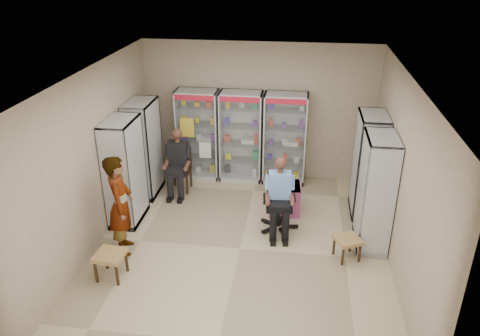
# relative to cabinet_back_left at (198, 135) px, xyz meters

# --- Properties ---
(floor) EXTENTS (6.00, 6.00, 0.00)m
(floor) POSITION_rel_cabinet_back_left_xyz_m (1.30, -2.73, -1.00)
(floor) COLOR tan
(floor) RESTS_ON ground
(room_shell) EXTENTS (5.02, 6.02, 3.01)m
(room_shell) POSITION_rel_cabinet_back_left_xyz_m (1.30, -2.73, 0.97)
(room_shell) COLOR tan
(room_shell) RESTS_ON ground
(cabinet_back_left) EXTENTS (0.90, 0.50, 2.00)m
(cabinet_back_left) POSITION_rel_cabinet_back_left_xyz_m (0.00, 0.00, 0.00)
(cabinet_back_left) COLOR #ACAEB4
(cabinet_back_left) RESTS_ON floor
(cabinet_back_mid) EXTENTS (0.90, 0.50, 2.00)m
(cabinet_back_mid) POSITION_rel_cabinet_back_left_xyz_m (0.95, 0.00, 0.00)
(cabinet_back_mid) COLOR silver
(cabinet_back_mid) RESTS_ON floor
(cabinet_back_right) EXTENTS (0.90, 0.50, 2.00)m
(cabinet_back_right) POSITION_rel_cabinet_back_left_xyz_m (1.90, 0.00, 0.00)
(cabinet_back_right) COLOR silver
(cabinet_back_right) RESTS_ON floor
(cabinet_right_far) EXTENTS (0.90, 0.50, 2.00)m
(cabinet_right_far) POSITION_rel_cabinet_back_left_xyz_m (3.53, -1.13, 0.00)
(cabinet_right_far) COLOR #A4A7AB
(cabinet_right_far) RESTS_ON floor
(cabinet_right_near) EXTENTS (0.90, 0.50, 2.00)m
(cabinet_right_near) POSITION_rel_cabinet_back_left_xyz_m (3.53, -2.23, 0.00)
(cabinet_right_near) COLOR #B6BABE
(cabinet_right_near) RESTS_ON floor
(cabinet_left_far) EXTENTS (0.90, 0.50, 2.00)m
(cabinet_left_far) POSITION_rel_cabinet_back_left_xyz_m (-0.93, -0.93, 0.00)
(cabinet_left_far) COLOR silver
(cabinet_left_far) RESTS_ON floor
(cabinet_left_near) EXTENTS (0.90, 0.50, 2.00)m
(cabinet_left_near) POSITION_rel_cabinet_back_left_xyz_m (-0.93, -2.03, 0.00)
(cabinet_left_near) COLOR #BBBCC3
(cabinet_left_near) RESTS_ON floor
(wooden_chair) EXTENTS (0.42, 0.42, 0.94)m
(wooden_chair) POSITION_rel_cabinet_back_left_xyz_m (-0.25, -0.73, -0.53)
(wooden_chair) COLOR black
(wooden_chair) RESTS_ON floor
(seated_customer) EXTENTS (0.44, 0.60, 1.34)m
(seated_customer) POSITION_rel_cabinet_back_left_xyz_m (-0.25, -0.78, -0.33)
(seated_customer) COLOR black
(seated_customer) RESTS_ON floor
(office_chair) EXTENTS (0.65, 0.65, 1.08)m
(office_chair) POSITION_rel_cabinet_back_left_xyz_m (1.91, -1.98, -0.46)
(office_chair) COLOR black
(office_chair) RESTS_ON floor
(seated_shopkeeper) EXTENTS (0.51, 0.67, 1.37)m
(seated_shopkeeper) POSITION_rel_cabinet_back_left_xyz_m (1.91, -2.03, -0.31)
(seated_shopkeeper) COLOR #659FC8
(seated_shopkeeper) RESTS_ON floor
(pink_trunk) EXTENTS (0.63, 0.61, 0.57)m
(pink_trunk) POSITION_rel_cabinet_back_left_xyz_m (1.98, -1.33, -0.72)
(pink_trunk) COLOR #A84372
(pink_trunk) RESTS_ON floor
(tea_glass) EXTENTS (0.07, 0.07, 0.09)m
(tea_glass) POSITION_rel_cabinet_back_left_xyz_m (2.03, -1.32, -0.38)
(tea_glass) COLOR #4F2606
(tea_glass) RESTS_ON pink_trunk
(woven_stool_a) EXTENTS (0.51, 0.51, 0.39)m
(woven_stool_a) POSITION_rel_cabinet_back_left_xyz_m (3.10, -2.75, -0.81)
(woven_stool_a) COLOR #A47045
(woven_stool_a) RESTS_ON floor
(woven_stool_b) EXTENTS (0.47, 0.47, 0.44)m
(woven_stool_b) POSITION_rel_cabinet_back_left_xyz_m (-0.60, -3.74, -0.78)
(woven_stool_b) COLOR #AD8B49
(woven_stool_b) RESTS_ON floor
(standing_man) EXTENTS (0.56, 0.72, 1.76)m
(standing_man) POSITION_rel_cabinet_back_left_xyz_m (-0.65, -3.01, -0.12)
(standing_man) COLOR #959598
(standing_man) RESTS_ON floor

